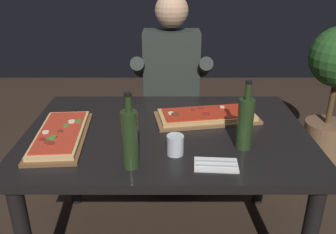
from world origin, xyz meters
TOP-DOWN VIEW (x-y plane):
  - dining_table at (0.00, 0.00)m, footprint 1.40×0.96m
  - pizza_rectangular_front at (0.21, 0.13)m, footprint 0.57×0.32m
  - pizza_rectangular_left at (-0.50, -0.09)m, footprint 0.27×0.54m
  - wine_bottle_dark at (-0.14, -0.34)m, footprint 0.07×0.07m
  - oil_bottle_amber at (0.35, -0.18)m, footprint 0.07×0.07m
  - tumbler_near_camera at (0.04, -0.24)m, footprint 0.07×0.07m
  - napkin_cutlery_set at (0.21, -0.34)m, footprint 0.19×0.12m
  - diner_chair at (0.03, 0.86)m, footprint 0.44×0.44m
  - seated_diner at (0.03, 0.74)m, footprint 0.53×0.41m

SIDE VIEW (x-z plane):
  - diner_chair at x=0.03m, z-range 0.05..0.92m
  - dining_table at x=0.00m, z-range 0.27..1.01m
  - seated_diner at x=0.03m, z-range 0.08..1.41m
  - napkin_cutlery_set at x=0.21m, z-range 0.74..0.75m
  - pizza_rectangular_front at x=0.21m, z-range 0.74..0.78m
  - pizza_rectangular_left at x=-0.50m, z-range 0.73..0.78m
  - tumbler_near_camera at x=0.04m, z-range 0.74..0.83m
  - oil_bottle_amber at x=0.35m, z-range 0.70..1.02m
  - wine_bottle_dark at x=-0.14m, z-range 0.71..1.03m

